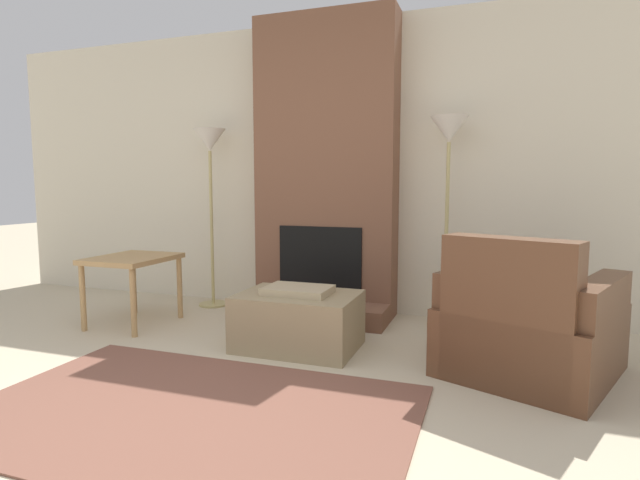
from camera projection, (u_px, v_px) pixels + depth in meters
The scene contains 9 objects.
ground_plane at pixel (127, 461), 2.08m from camera, with size 24.00×24.00×0.00m, color beige.
wall_back at pixel (332, 168), 4.56m from camera, with size 7.16×0.06×2.60m, color beige.
fireplace at pixel (325, 177), 4.37m from camera, with size 1.25×0.65×2.60m.
ottoman at pixel (298, 320), 3.51m from camera, with size 0.83×0.59×0.44m.
armchair at pixel (527, 330), 2.99m from camera, with size 1.19×1.23×0.86m.
side_table at pixel (132, 266), 4.09m from camera, with size 0.56×0.67×0.57m.
floor_lamp_left at pixel (210, 157), 4.64m from camera, with size 0.30×0.30×1.67m.
floor_lamp_right at pixel (449, 150), 3.93m from camera, with size 0.30×0.30×1.69m.
area_rug at pixel (188, 412), 2.52m from camera, with size 2.27×1.43×0.01m, color brown.
Camera 1 is at (1.41, -1.59, 1.14)m, focal length 28.00 mm.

